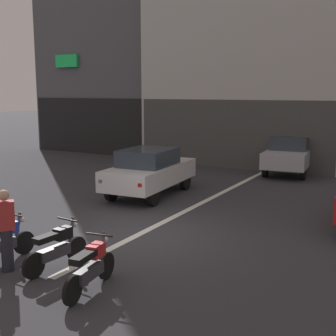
# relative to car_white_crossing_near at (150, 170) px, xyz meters

# --- Properties ---
(ground_plane) EXTENTS (120.00, 120.00, 0.00)m
(ground_plane) POSITION_rel_car_white_crossing_near_xyz_m (2.04, -3.89, -0.89)
(ground_plane) COLOR #333338
(lane_centre_line) EXTENTS (0.20, 18.00, 0.01)m
(lane_centre_line) POSITION_rel_car_white_crossing_near_xyz_m (2.04, 2.11, -0.88)
(lane_centre_line) COLOR silver
(lane_centre_line) RESTS_ON ground
(building_corner_left) EXTENTS (9.20, 7.56, 17.26)m
(building_corner_left) POSITION_rel_car_white_crossing_near_xyz_m (-8.27, 11.05, 7.73)
(building_corner_left) COLOR #56565B
(building_corner_left) RESTS_ON ground
(building_mid_block) EXTENTS (9.87, 8.98, 13.94)m
(building_mid_block) POSITION_rel_car_white_crossing_near_xyz_m (0.32, 11.04, 6.07)
(building_mid_block) COLOR silver
(building_mid_block) RESTS_ON ground
(car_white_crossing_near) EXTENTS (2.08, 4.23, 1.64)m
(car_white_crossing_near) POSITION_rel_car_white_crossing_near_xyz_m (0.00, 0.00, 0.00)
(car_white_crossing_near) COLOR black
(car_white_crossing_near) RESTS_ON ground
(car_silver_down_street) EXTENTS (2.16, 4.26, 1.64)m
(car_silver_down_street) POSITION_rel_car_white_crossing_near_xyz_m (3.11, 6.66, 0.00)
(car_silver_down_street) COLOR black
(car_silver_down_street) RESTS_ON ground
(motorcycle_blue_row_leftmost) EXTENTS (0.55, 1.67, 0.98)m
(motorcycle_blue_row_leftmost) POSITION_rel_car_white_crossing_near_xyz_m (0.54, -6.76, -0.43)
(motorcycle_blue_row_leftmost) COLOR black
(motorcycle_blue_row_leftmost) RESTS_ON ground
(motorcycle_black_row_left_mid) EXTENTS (0.55, 1.67, 0.98)m
(motorcycle_black_row_left_mid) POSITION_rel_car_white_crossing_near_xyz_m (1.80, -6.46, -0.43)
(motorcycle_black_row_left_mid) COLOR black
(motorcycle_black_row_left_mid) RESTS_ON ground
(motorcycle_red_row_centre) EXTENTS (0.55, 1.66, 0.98)m
(motorcycle_red_row_centre) POSITION_rel_car_white_crossing_near_xyz_m (3.06, -6.91, -0.43)
(motorcycle_red_row_centre) COLOR black
(motorcycle_red_row_centre) RESTS_ON ground
(person_by_motorcycles) EXTENTS (0.40, 0.42, 1.67)m
(person_by_motorcycles) POSITION_rel_car_white_crossing_near_xyz_m (1.02, -7.02, -0.03)
(person_by_motorcycles) COLOR #23232D
(person_by_motorcycles) RESTS_ON ground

